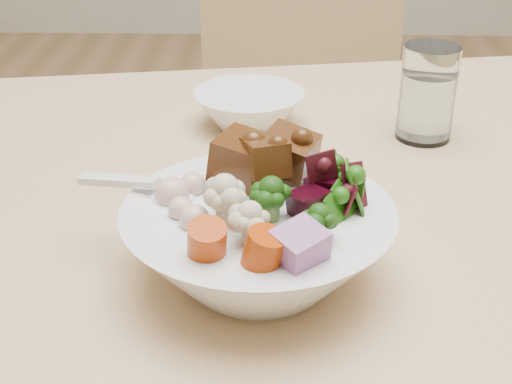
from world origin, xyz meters
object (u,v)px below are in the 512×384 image
(food_bowl, at_px, (260,238))
(water_glass, at_px, (427,97))
(chair_far, at_px, (295,154))
(side_bowl, at_px, (249,109))

(food_bowl, xyz_separation_m, water_glass, (0.18, 0.28, 0.01))
(chair_far, height_order, water_glass, chair_far)
(chair_far, height_order, side_bowl, chair_far)
(food_bowl, relative_size, water_glass, 1.99)
(chair_far, bearing_deg, water_glass, -71.06)
(chair_far, bearing_deg, side_bowl, -94.06)
(water_glass, xyz_separation_m, side_bowl, (-0.20, 0.03, -0.03))
(food_bowl, height_order, water_glass, food_bowl)
(chair_far, relative_size, side_bowl, 6.50)
(food_bowl, bearing_deg, water_glass, 57.09)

